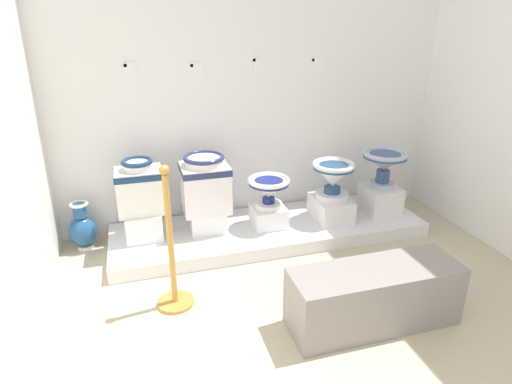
% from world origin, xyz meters
% --- Properties ---
extents(ground_plane, '(5.51, 5.85, 0.02)m').
position_xyz_m(ground_plane, '(1.75, 0.93, -0.01)').
color(ground_plane, beige).
extents(wall_back, '(3.71, 0.06, 3.12)m').
position_xyz_m(wall_back, '(1.75, 3.08, 1.56)').
color(wall_back, white).
rests_on(wall_back, ground_plane).
extents(display_platform, '(2.72, 0.80, 0.12)m').
position_xyz_m(display_platform, '(1.75, 2.64, 0.06)').
color(display_platform, white).
rests_on(display_platform, ground_plane).
extents(plinth_block_pale_glazed, '(0.29, 0.31, 0.23)m').
position_xyz_m(plinth_block_pale_glazed, '(0.69, 2.71, 0.23)').
color(plinth_block_pale_glazed, white).
rests_on(plinth_block_pale_glazed, display_platform).
extents(antique_toilet_pale_glazed, '(0.37, 0.28, 0.44)m').
position_xyz_m(antique_toilet_pale_glazed, '(0.69, 2.71, 0.57)').
color(antique_toilet_pale_glazed, white).
rests_on(antique_toilet_pale_glazed, plinth_block_pale_glazed).
extents(plinth_block_leftmost, '(0.29, 0.30, 0.18)m').
position_xyz_m(plinth_block_leftmost, '(1.21, 2.70, 0.21)').
color(plinth_block_leftmost, white).
rests_on(plinth_block_leftmost, display_platform).
extents(antique_toilet_leftmost, '(0.39, 0.35, 0.48)m').
position_xyz_m(antique_toilet_leftmost, '(1.21, 2.70, 0.55)').
color(antique_toilet_leftmost, white).
rests_on(antique_toilet_leftmost, plinth_block_leftmost).
extents(plinth_block_broad_patterned, '(0.28, 0.28, 0.17)m').
position_xyz_m(plinth_block_broad_patterned, '(1.74, 2.62, 0.20)').
color(plinth_block_broad_patterned, white).
rests_on(plinth_block_broad_patterned, display_platform).
extents(antique_toilet_broad_patterned, '(0.36, 0.36, 0.27)m').
position_xyz_m(antique_toilet_broad_patterned, '(1.74, 2.62, 0.47)').
color(antique_toilet_broad_patterned, white).
rests_on(antique_toilet_broad_patterned, plinth_block_broad_patterned).
extents(plinth_block_squat_floral, '(0.30, 0.39, 0.20)m').
position_xyz_m(plinth_block_squat_floral, '(2.32, 2.59, 0.22)').
color(plinth_block_squat_floral, white).
rests_on(plinth_block_squat_floral, display_platform).
extents(antique_toilet_squat_floral, '(0.37, 0.37, 0.33)m').
position_xyz_m(antique_toilet_squat_floral, '(2.32, 2.59, 0.53)').
color(antique_toilet_squat_floral, white).
rests_on(antique_toilet_squat_floral, plinth_block_squat_floral).
extents(plinth_block_central_ornate, '(0.31, 0.32, 0.24)m').
position_xyz_m(plinth_block_central_ornate, '(2.83, 2.62, 0.24)').
color(plinth_block_central_ornate, white).
rests_on(plinth_block_central_ornate, display_platform).
extents(antique_toilet_central_ornate, '(0.40, 0.40, 0.34)m').
position_xyz_m(antique_toilet_central_ornate, '(2.83, 2.62, 0.60)').
color(antique_toilet_central_ornate, '#ABB8CE').
rests_on(antique_toilet_central_ornate, plinth_block_central_ornate).
extents(info_placard_first, '(0.10, 0.01, 0.12)m').
position_xyz_m(info_placard_first, '(0.71, 3.05, 1.43)').
color(info_placard_first, white).
extents(info_placard_second, '(0.12, 0.01, 0.12)m').
position_xyz_m(info_placard_second, '(1.24, 3.05, 1.41)').
color(info_placard_second, white).
extents(info_placard_third, '(0.09, 0.01, 0.14)m').
position_xyz_m(info_placard_third, '(1.76, 3.05, 1.43)').
color(info_placard_third, white).
extents(info_placard_fourth, '(0.14, 0.01, 0.12)m').
position_xyz_m(info_placard_fourth, '(2.32, 3.05, 1.42)').
color(info_placard_fourth, white).
extents(decorative_vase_corner, '(0.22, 0.22, 0.42)m').
position_xyz_m(decorative_vase_corner, '(0.20, 2.87, 0.18)').
color(decorative_vase_corner, white).
rests_on(decorative_vase_corner, ground_plane).
extents(stanchion_post_near_left, '(0.25, 0.25, 1.00)m').
position_xyz_m(stanchion_post_near_left, '(0.84, 1.88, 0.31)').
color(stanchion_post_near_left, '#C48D3D').
rests_on(stanchion_post_near_left, ground_plane).
extents(museum_bench, '(1.07, 0.36, 0.40)m').
position_xyz_m(museum_bench, '(2.02, 1.34, 0.20)').
color(museum_bench, gray).
rests_on(museum_bench, ground_plane).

